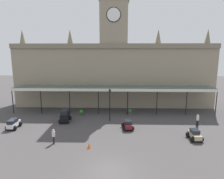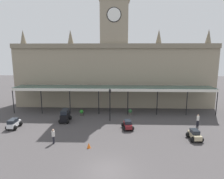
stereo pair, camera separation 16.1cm
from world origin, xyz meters
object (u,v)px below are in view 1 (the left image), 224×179
object	(u,v)px
car_beige_sedan	(195,135)
car_black_van	(65,116)
pedestrian_near_entrance	(54,136)
pedestrian_beside_cars	(198,120)
planter_near_kerb	(81,113)
car_white_estate	(13,124)
car_maroon_sedan	(128,125)
traffic_cone	(89,145)
planter_by_canopy	(130,112)
victorian_lamppost	(110,101)

from	to	relation	value
car_beige_sedan	car_black_van	xyz separation A→B (m)	(-16.44, 5.53, 0.30)
pedestrian_near_entrance	pedestrian_beside_cars	bearing A→B (deg)	18.04
pedestrian_near_entrance	pedestrian_beside_cars	xyz separation A→B (m)	(17.83, 5.80, 0.00)
pedestrian_beside_cars	planter_near_kerb	world-z (taller)	pedestrian_beside_cars
car_beige_sedan	pedestrian_near_entrance	distance (m)	15.91
car_white_estate	car_beige_sedan	size ratio (longest dim) A/B	1.09
car_black_van	car_maroon_sedan	world-z (taller)	car_black_van
traffic_cone	planter_by_canopy	bearing A→B (deg)	66.43
car_beige_sedan	car_maroon_sedan	world-z (taller)	same
car_maroon_sedan	traffic_cone	distance (m)	6.90
car_black_van	pedestrian_beside_cars	world-z (taller)	car_black_van
traffic_cone	pedestrian_near_entrance	bearing A→B (deg)	167.26
victorian_lamppost	traffic_cone	world-z (taller)	victorian_lamppost
car_white_estate	pedestrian_near_entrance	bearing A→B (deg)	-32.55
victorian_lamppost	traffic_cone	bearing A→B (deg)	-102.09
car_white_estate	car_beige_sedan	bearing A→B (deg)	-7.02
pedestrian_near_entrance	car_maroon_sedan	bearing A→B (deg)	28.45
planter_by_canopy	pedestrian_beside_cars	bearing A→B (deg)	-27.35
planter_by_canopy	planter_near_kerb	xyz separation A→B (m)	(-7.71, -0.56, 0.00)
car_maroon_sedan	planter_by_canopy	world-z (taller)	car_maroon_sedan
car_maroon_sedan	planter_by_canopy	distance (m)	5.93
car_white_estate	traffic_cone	world-z (taller)	car_white_estate
pedestrian_beside_cars	traffic_cone	world-z (taller)	pedestrian_beside_cars
car_maroon_sedan	planter_near_kerb	distance (m)	8.84
car_maroon_sedan	car_white_estate	bearing A→B (deg)	-179.21
car_beige_sedan	traffic_cone	xyz separation A→B (m)	(-11.81, -2.43, -0.21)
traffic_cone	planter_by_canopy	distance (m)	12.33
car_maroon_sedan	traffic_cone	xyz separation A→B (m)	(-4.28, -5.41, -0.21)
car_maroon_sedan	planter_near_kerb	xyz separation A→B (m)	(-7.06, 5.33, -0.01)
car_black_van	planter_by_canopy	world-z (taller)	car_black_van
car_black_van	victorian_lamppost	xyz separation A→B (m)	(6.46, 0.57, 2.18)
planter_by_canopy	victorian_lamppost	bearing A→B (deg)	-138.23
traffic_cone	car_maroon_sedan	bearing A→B (deg)	51.64
car_black_van	planter_by_canopy	distance (m)	10.14
pedestrian_beside_cars	traffic_cone	distance (m)	15.36
car_beige_sedan	car_black_van	bearing A→B (deg)	161.42
pedestrian_near_entrance	planter_near_kerb	size ratio (longest dim) A/B	1.74
planter_near_kerb	car_beige_sedan	bearing A→B (deg)	-29.69
car_white_estate	car_maroon_sedan	world-z (taller)	car_white_estate
car_black_van	pedestrian_near_entrance	bearing A→B (deg)	-85.09
car_maroon_sedan	traffic_cone	world-z (taller)	car_maroon_sedan
planter_by_canopy	car_maroon_sedan	bearing A→B (deg)	-96.29
pedestrian_near_entrance	planter_near_kerb	world-z (taller)	pedestrian_near_entrance
car_beige_sedan	pedestrian_beside_cars	distance (m)	4.75
car_white_estate	pedestrian_beside_cars	distance (m)	24.60
planter_by_canopy	car_white_estate	bearing A→B (deg)	-158.76
car_white_estate	car_maroon_sedan	xyz separation A→B (m)	(15.04, 0.21, -0.06)
car_beige_sedan	pedestrian_near_entrance	size ratio (longest dim) A/B	1.25
car_white_estate	car_black_van	bearing A→B (deg)	24.18
car_white_estate	car_beige_sedan	xyz separation A→B (m)	(22.56, -2.78, -0.06)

